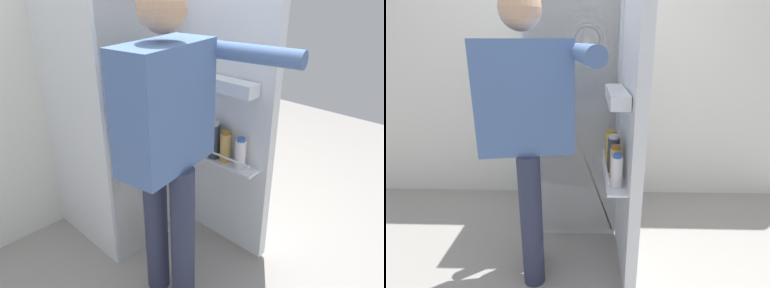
# 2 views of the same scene
# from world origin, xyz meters

# --- Properties ---
(ground_plane) EXTENTS (6.28, 6.28, 0.00)m
(ground_plane) POSITION_xyz_m (0.00, 0.00, 0.00)
(ground_plane) COLOR gray
(kitchen_wall) EXTENTS (4.40, 0.10, 2.51)m
(kitchen_wall) POSITION_xyz_m (0.00, 0.95, 1.25)
(kitchen_wall) COLOR silver
(kitchen_wall) RESTS_ON ground_plane
(refrigerator) EXTENTS (0.67, 1.24, 1.67)m
(refrigerator) POSITION_xyz_m (0.03, 0.52, 0.83)
(refrigerator) COLOR silver
(refrigerator) RESTS_ON ground_plane
(person) EXTENTS (0.63, 0.72, 1.57)m
(person) POSITION_xyz_m (-0.20, -0.13, 0.94)
(person) COLOR #2D334C
(person) RESTS_ON ground_plane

